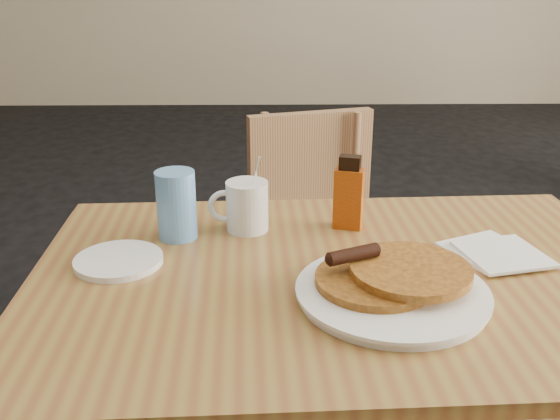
% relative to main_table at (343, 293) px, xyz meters
% --- Properties ---
extents(main_table, '(1.18, 0.83, 0.75)m').
position_rel_main_table_xyz_m(main_table, '(0.00, 0.00, 0.00)').
color(main_table, olive).
rests_on(main_table, floor).
extents(chair_main_far, '(0.48, 0.49, 0.86)m').
position_rel_main_table_xyz_m(chair_main_far, '(-0.01, 0.73, -0.20)').
color(chair_main_far, tan).
rests_on(chair_main_far, floor).
extents(pancake_plate, '(0.32, 0.32, 0.07)m').
position_rel_main_table_xyz_m(pancake_plate, '(0.07, -0.09, 0.06)').
color(pancake_plate, white).
rests_on(pancake_plate, main_table).
extents(coffee_mug, '(0.12, 0.09, 0.16)m').
position_rel_main_table_xyz_m(coffee_mug, '(-0.18, 0.19, 0.10)').
color(coffee_mug, white).
rests_on(coffee_mug, main_table).
extents(syrup_bottle, '(0.07, 0.05, 0.15)m').
position_rel_main_table_xyz_m(syrup_bottle, '(0.03, 0.20, 0.12)').
color(syrup_bottle, maroon).
rests_on(syrup_bottle, main_table).
extents(napkin_stack, '(0.20, 0.21, 0.01)m').
position_rel_main_table_xyz_m(napkin_stack, '(0.29, 0.06, 0.05)').
color(napkin_stack, white).
rests_on(napkin_stack, main_table).
extents(blue_tumbler, '(0.08, 0.08, 0.14)m').
position_rel_main_table_xyz_m(blue_tumbler, '(-0.32, 0.16, 0.11)').
color(blue_tumbler, '#629EE5').
rests_on(blue_tumbler, main_table).
extents(side_saucer, '(0.21, 0.21, 0.01)m').
position_rel_main_table_xyz_m(side_saucer, '(-0.41, 0.04, 0.05)').
color(side_saucer, white).
rests_on(side_saucer, main_table).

